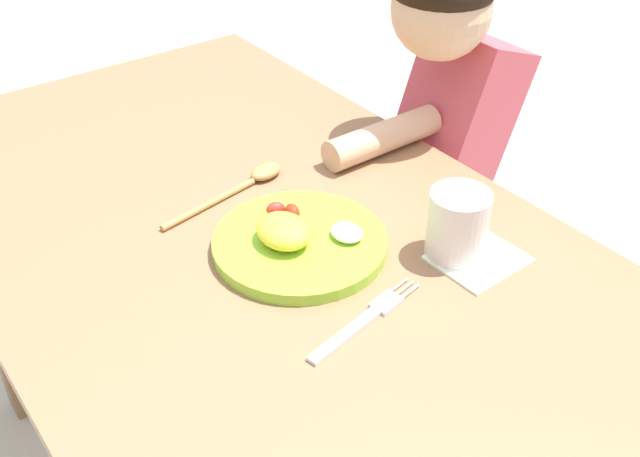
{
  "coord_description": "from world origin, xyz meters",
  "views": [
    {
      "loc": [
        0.71,
        -0.45,
        1.36
      ],
      "look_at": [
        0.02,
        0.06,
        0.74
      ],
      "focal_mm": 42.01,
      "sensor_mm": 36.0,
      "label": 1
    }
  ],
  "objects_px": {
    "plate": "(298,241)",
    "person": "(447,192)",
    "drinking_cup": "(458,225)",
    "fork": "(364,321)",
    "spoon": "(249,181)"
  },
  "relations": [
    {
      "from": "plate",
      "to": "person",
      "type": "distance_m",
      "value": 0.5
    },
    {
      "from": "plate",
      "to": "drinking_cup",
      "type": "bearing_deg",
      "value": 50.24
    },
    {
      "from": "fork",
      "to": "spoon",
      "type": "bearing_deg",
      "value": 70.34
    },
    {
      "from": "plate",
      "to": "person",
      "type": "height_order",
      "value": "person"
    },
    {
      "from": "fork",
      "to": "drinking_cup",
      "type": "distance_m",
      "value": 0.2
    },
    {
      "from": "plate",
      "to": "fork",
      "type": "relative_size",
      "value": 1.24
    },
    {
      "from": "fork",
      "to": "drinking_cup",
      "type": "xyz_separation_m",
      "value": [
        -0.03,
        0.19,
        0.05
      ]
    },
    {
      "from": "drinking_cup",
      "to": "person",
      "type": "bearing_deg",
      "value": 134.67
    },
    {
      "from": "plate",
      "to": "person",
      "type": "relative_size",
      "value": 0.24
    },
    {
      "from": "plate",
      "to": "fork",
      "type": "bearing_deg",
      "value": -7.27
    },
    {
      "from": "fork",
      "to": "drinking_cup",
      "type": "height_order",
      "value": "drinking_cup"
    },
    {
      "from": "spoon",
      "to": "drinking_cup",
      "type": "relative_size",
      "value": 2.37
    },
    {
      "from": "person",
      "to": "drinking_cup",
      "type": "bearing_deg",
      "value": 134.67
    },
    {
      "from": "plate",
      "to": "spoon",
      "type": "distance_m",
      "value": 0.18
    },
    {
      "from": "spoon",
      "to": "drinking_cup",
      "type": "height_order",
      "value": "drinking_cup"
    }
  ]
}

